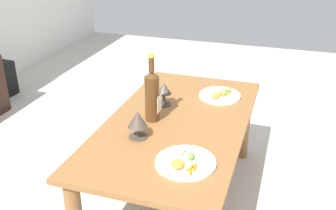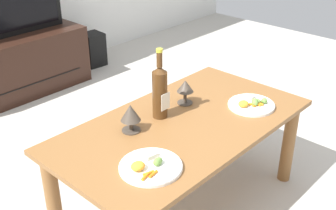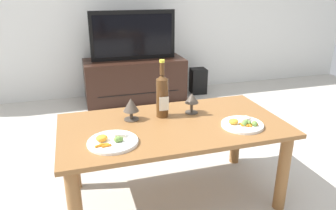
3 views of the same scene
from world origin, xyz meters
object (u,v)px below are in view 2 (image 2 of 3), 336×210
(tv_stand, at_px, (15,65))
(floor_speaker, at_px, (93,49))
(goblet_right, at_px, (185,88))
(dinner_plate_right, at_px, (252,104))
(wine_bottle, at_px, (160,90))
(dinner_plate_left, at_px, (150,166))
(dining_table, at_px, (183,138))
(tv_screen, at_px, (4,2))
(goblet_left, at_px, (131,114))

(tv_stand, height_order, floor_speaker, tv_stand)
(floor_speaker, relative_size, goblet_right, 2.36)
(floor_speaker, xyz_separation_m, dinner_plate_right, (-0.57, -2.07, 0.37))
(wine_bottle, relative_size, dinner_plate_left, 1.36)
(goblet_right, height_order, dinner_plate_right, goblet_right)
(dining_table, distance_m, dinner_plate_left, 0.41)
(tv_screen, height_order, floor_speaker, tv_screen)
(goblet_right, bearing_deg, wine_bottle, -179.25)
(wine_bottle, height_order, dinner_plate_left, wine_bottle)
(dining_table, xyz_separation_m, dinner_plate_left, (-0.37, -0.15, 0.10))
(tv_stand, bearing_deg, floor_speaker, 1.45)
(floor_speaker, bearing_deg, dinner_plate_right, -100.90)
(dining_table, height_order, goblet_left, goblet_left)
(tv_stand, bearing_deg, dinner_plate_left, -104.10)
(tv_stand, relative_size, wine_bottle, 3.20)
(dinner_plate_left, bearing_deg, tv_stand, 75.90)
(floor_speaker, xyz_separation_m, goblet_left, (-1.16, -1.80, 0.44))
(tv_screen, xyz_separation_m, goblet_right, (0.02, -1.77, -0.15))
(tv_screen, relative_size, goblet_right, 7.25)
(tv_screen, xyz_separation_m, dinner_plate_right, (0.22, -2.05, -0.23))
(tv_screen, bearing_deg, dinner_plate_left, -104.12)
(wine_bottle, height_order, goblet_right, wine_bottle)
(tv_stand, bearing_deg, goblet_left, -101.63)
(tv_stand, distance_m, wine_bottle, 1.83)
(floor_speaker, distance_m, dinner_plate_left, 2.48)
(tv_screen, distance_m, goblet_right, 1.78)
(goblet_left, bearing_deg, tv_stand, 78.37)
(tv_stand, height_order, dinner_plate_right, dinner_plate_right)
(goblet_left, xyz_separation_m, goblet_right, (0.38, 0.00, 0.00))
(floor_speaker, distance_m, goblet_left, 2.18)
(goblet_left, distance_m, goblet_right, 0.38)
(tv_stand, bearing_deg, dinner_plate_right, -83.82)
(tv_stand, height_order, goblet_left, goblet_left)
(dining_table, distance_m, tv_stand, 1.92)
(goblet_right, bearing_deg, floor_speaker, 66.53)
(wine_bottle, xyz_separation_m, goblet_right, (0.19, 0.00, -0.05))
(goblet_right, bearing_deg, dining_table, -142.04)
(tv_screen, distance_m, dinner_plate_right, 2.07)
(dinner_plate_right, bearing_deg, wine_bottle, 145.49)
(wine_bottle, distance_m, goblet_right, 0.20)
(wine_bottle, relative_size, goblet_left, 2.61)
(tv_screen, height_order, goblet_left, tv_screen)
(tv_screen, xyz_separation_m, floor_speaker, (0.80, 0.02, -0.59))
(tv_stand, xyz_separation_m, goblet_right, (0.02, -1.78, 0.36))
(dining_table, distance_m, tv_screen, 1.93)
(dinner_plate_right, bearing_deg, goblet_right, 126.78)
(tv_screen, distance_m, wine_bottle, 1.79)
(goblet_right, bearing_deg, dinner_plate_right, -53.22)
(dining_table, height_order, tv_screen, tv_screen)
(tv_screen, bearing_deg, dinner_plate_right, -83.82)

